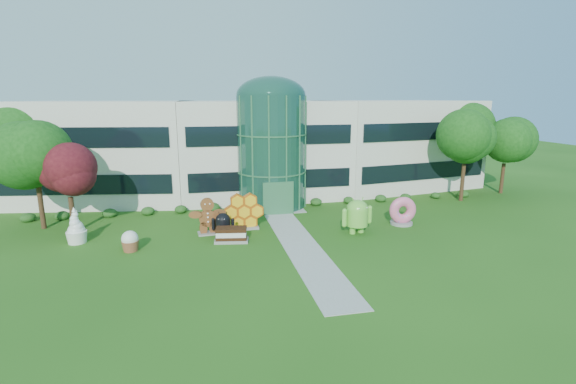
{
  "coord_description": "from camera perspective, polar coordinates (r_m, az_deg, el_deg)",
  "views": [
    {
      "loc": [
        -6.44,
        -24.26,
        9.65
      ],
      "look_at": [
        0.19,
        6.0,
        2.6
      ],
      "focal_mm": 26.0,
      "sensor_mm": 36.0,
      "label": 1
    }
  ],
  "objects": [
    {
      "name": "froyo",
      "position": [
        31.56,
        -27.05,
        -4.1
      ],
      "size": [
        1.63,
        1.63,
        2.46
      ],
      "primitive_type": null,
      "rotation": [
        0.0,
        0.0,
        0.15
      ],
      "color": "white",
      "rests_on": "ground"
    },
    {
      "name": "atrium",
      "position": [
        37.14,
        -2.27,
        5.46
      ],
      "size": [
        6.0,
        6.0,
        9.8
      ],
      "primitive_type": "cylinder",
      "color": "#194738",
      "rests_on": "ground"
    },
    {
      "name": "android_black",
      "position": [
        30.03,
        -8.88,
        -4.14
      ],
      "size": [
        1.94,
        1.55,
        1.94
      ],
      "primitive_type": null,
      "rotation": [
        0.0,
        0.0,
        -0.26
      ],
      "color": "black",
      "rests_on": "ground"
    },
    {
      "name": "trees_backdrop",
      "position": [
        38.21,
        -2.53,
        4.61
      ],
      "size": [
        52.0,
        8.0,
        8.4
      ],
      "primitive_type": null,
      "color": "#134511",
      "rests_on": "ground"
    },
    {
      "name": "building",
      "position": [
        43.04,
        -3.68,
        6.13
      ],
      "size": [
        46.0,
        15.0,
        9.3
      ],
      "primitive_type": null,
      "color": "beige",
      "rests_on": "ground"
    },
    {
      "name": "ground",
      "position": [
        26.9,
        2.37,
        -8.22
      ],
      "size": [
        140.0,
        140.0,
        0.0
      ],
      "primitive_type": "plane",
      "color": "#215114",
      "rests_on": "ground"
    },
    {
      "name": "cupcake",
      "position": [
        28.69,
        -20.79,
        -6.27
      ],
      "size": [
        1.2,
        1.2,
        1.36
      ],
      "primitive_type": null,
      "rotation": [
        0.0,
        0.0,
        0.06
      ],
      "color": "white",
      "rests_on": "ground"
    },
    {
      "name": "ice_cream_sandwich",
      "position": [
        28.83,
        -7.75,
        -5.79
      ],
      "size": [
        2.42,
        1.48,
        1.01
      ],
      "primitive_type": null,
      "rotation": [
        0.0,
        0.0,
        -0.16
      ],
      "color": "black",
      "rests_on": "ground"
    },
    {
      "name": "android_green",
      "position": [
        30.51,
        9.45,
        -2.94
      ],
      "size": [
        2.86,
        2.18,
        2.92
      ],
      "primitive_type": null,
      "rotation": [
        0.0,
        0.0,
        0.19
      ],
      "color": "#6CC53F",
      "rests_on": "ground"
    },
    {
      "name": "honeycomb",
      "position": [
        31.3,
        -6.05,
        -2.86
      ],
      "size": [
        3.15,
        1.18,
        2.46
      ],
      "primitive_type": null,
      "rotation": [
        0.0,
        0.0,
        0.02
      ],
      "color": "yellow",
      "rests_on": "ground"
    },
    {
      "name": "tree_red",
      "position": [
        33.69,
        -27.66,
        -0.05
      ],
      "size": [
        4.0,
        4.0,
        6.0
      ],
      "primitive_type": null,
      "color": "#3F0C14",
      "rests_on": "ground"
    },
    {
      "name": "donut",
      "position": [
        33.44,
        15.33,
        -2.43
      ],
      "size": [
        2.24,
        1.26,
        2.23
      ],
      "primitive_type": null,
      "rotation": [
        0.0,
        0.0,
        -0.11
      ],
      "color": "#D3506E",
      "rests_on": "ground"
    },
    {
      "name": "walkway",
      "position": [
        28.71,
        1.36,
        -6.79
      ],
      "size": [
        2.4,
        20.0,
        0.04
      ],
      "primitive_type": "cube",
      "color": "#9E9E93",
      "rests_on": "ground"
    },
    {
      "name": "gingerbread",
      "position": [
        30.47,
        -10.94,
        -3.23
      ],
      "size": [
        3.01,
        1.37,
        2.7
      ],
      "primitive_type": null,
      "rotation": [
        0.0,
        0.0,
        0.09
      ],
      "color": "brown",
      "rests_on": "ground"
    }
  ]
}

